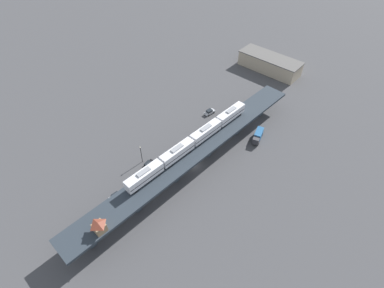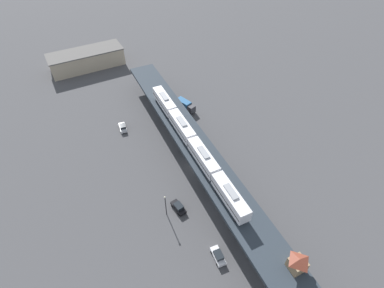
{
  "view_description": "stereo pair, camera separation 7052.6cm",
  "coord_description": "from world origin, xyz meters",
  "px_view_note": "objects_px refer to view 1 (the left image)",
  "views": [
    {
      "loc": [
        37.37,
        -52.85,
        73.6
      ],
      "look_at": [
        -1.33,
        0.57,
        8.49
      ],
      "focal_mm": 28.0,
      "sensor_mm": 36.0,
      "label": 1
    },
    {
      "loc": [
        -31.61,
        -45.14,
        61.08
      ],
      "look_at": [
        -1.33,
        0.57,
        8.49
      ],
      "focal_mm": 28.0,
      "sensor_mm": 36.0,
      "label": 2
    }
  ],
  "objects_px": {
    "delivery_truck": "(258,136)",
    "street_lamp": "(141,153)",
    "street_car_black": "(148,165)",
    "warehouse_building": "(270,63)",
    "street_car_silver": "(209,112)",
    "street_car_white": "(116,196)",
    "subway_train": "(192,142)",
    "signal_hut": "(99,226)"
  },
  "relations": [
    {
      "from": "street_car_silver",
      "to": "delivery_truck",
      "type": "height_order",
      "value": "delivery_truck"
    },
    {
      "from": "subway_train",
      "to": "warehouse_building",
      "type": "relative_size",
      "value": 1.69
    },
    {
      "from": "street_car_silver",
      "to": "street_lamp",
      "type": "distance_m",
      "value": 34.31
    },
    {
      "from": "subway_train",
      "to": "street_car_silver",
      "type": "relative_size",
      "value": 10.57
    },
    {
      "from": "street_car_silver",
      "to": "street_lamp",
      "type": "xyz_separation_m",
      "value": [
        -4.03,
        -33.92,
        3.17
      ]
    },
    {
      "from": "signal_hut",
      "to": "street_lamp",
      "type": "height_order",
      "value": "signal_hut"
    },
    {
      "from": "street_car_white",
      "to": "street_car_black",
      "type": "bearing_deg",
      "value": 92.21
    },
    {
      "from": "street_car_black",
      "to": "street_lamp",
      "type": "height_order",
      "value": "street_lamp"
    },
    {
      "from": "street_car_silver",
      "to": "warehouse_building",
      "type": "xyz_separation_m",
      "value": [
        4.31,
        43.38,
        2.47
      ]
    },
    {
      "from": "signal_hut",
      "to": "street_car_white",
      "type": "distance_m",
      "value": 16.38
    },
    {
      "from": "signal_hut",
      "to": "street_lamp",
      "type": "xyz_separation_m",
      "value": [
        -12.01,
        26.98,
        -4.68
      ]
    },
    {
      "from": "delivery_truck",
      "to": "street_car_silver",
      "type": "bearing_deg",
      "value": 174.79
    },
    {
      "from": "street_lamp",
      "to": "warehouse_building",
      "type": "height_order",
      "value": "street_lamp"
    },
    {
      "from": "street_car_black",
      "to": "street_lamp",
      "type": "distance_m",
      "value": 4.44
    },
    {
      "from": "street_lamp",
      "to": "subway_train",
      "type": "bearing_deg",
      "value": 34.91
    },
    {
      "from": "street_car_white",
      "to": "signal_hut",
      "type": "bearing_deg",
      "value": -54.53
    },
    {
      "from": "signal_hut",
      "to": "street_car_silver",
      "type": "relative_size",
      "value": 0.78
    },
    {
      "from": "subway_train",
      "to": "street_car_black",
      "type": "distance_m",
      "value": 16.61
    },
    {
      "from": "subway_train",
      "to": "signal_hut",
      "type": "distance_m",
      "value": 36.38
    },
    {
      "from": "subway_train",
      "to": "street_car_white",
      "type": "xyz_separation_m",
      "value": [
        -9.76,
        -24.63,
        -8.59
      ]
    },
    {
      "from": "street_car_white",
      "to": "street_lamp",
      "type": "bearing_deg",
      "value": 103.49
    },
    {
      "from": "street_car_black",
      "to": "warehouse_building",
      "type": "height_order",
      "value": "warehouse_building"
    },
    {
      "from": "street_car_white",
      "to": "warehouse_building",
      "type": "bearing_deg",
      "value": 87.11
    },
    {
      "from": "street_car_white",
      "to": "delivery_truck",
      "type": "distance_m",
      "value": 52.14
    },
    {
      "from": "signal_hut",
      "to": "warehouse_building",
      "type": "bearing_deg",
      "value": 92.01
    },
    {
      "from": "warehouse_building",
      "to": "signal_hut",
      "type": "bearing_deg",
      "value": -87.99
    },
    {
      "from": "delivery_truck",
      "to": "warehouse_building",
      "type": "xyz_separation_m",
      "value": [
        -17.44,
        45.36,
        1.65
      ]
    },
    {
      "from": "subway_train",
      "to": "street_lamp",
      "type": "relative_size",
      "value": 7.16
    },
    {
      "from": "street_car_white",
      "to": "subway_train",
      "type": "bearing_deg",
      "value": 68.39
    },
    {
      "from": "delivery_truck",
      "to": "street_lamp",
      "type": "bearing_deg",
      "value": -128.91
    },
    {
      "from": "subway_train",
      "to": "street_car_black",
      "type": "height_order",
      "value": "subway_train"
    },
    {
      "from": "subway_train",
      "to": "warehouse_building",
      "type": "distance_m",
      "value": 68.39
    },
    {
      "from": "street_car_white",
      "to": "warehouse_building",
      "type": "relative_size",
      "value": 0.16
    },
    {
      "from": "subway_train",
      "to": "street_car_black",
      "type": "relative_size",
      "value": 11.12
    },
    {
      "from": "street_car_black",
      "to": "warehouse_building",
      "type": "relative_size",
      "value": 0.15
    },
    {
      "from": "street_car_white",
      "to": "street_lamp",
      "type": "height_order",
      "value": "street_lamp"
    },
    {
      "from": "signal_hut",
      "to": "street_car_silver",
      "type": "bearing_deg",
      "value": 97.47
    },
    {
      "from": "warehouse_building",
      "to": "street_car_silver",
      "type": "bearing_deg",
      "value": -95.68
    },
    {
      "from": "street_car_black",
      "to": "delivery_truck",
      "type": "bearing_deg",
      "value": 54.94
    },
    {
      "from": "street_car_silver",
      "to": "street_car_white",
      "type": "bearing_deg",
      "value": -90.43
    },
    {
      "from": "subway_train",
      "to": "delivery_truck",
      "type": "relative_size",
      "value": 6.62
    },
    {
      "from": "delivery_truck",
      "to": "warehouse_building",
      "type": "height_order",
      "value": "warehouse_building"
    }
  ]
}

